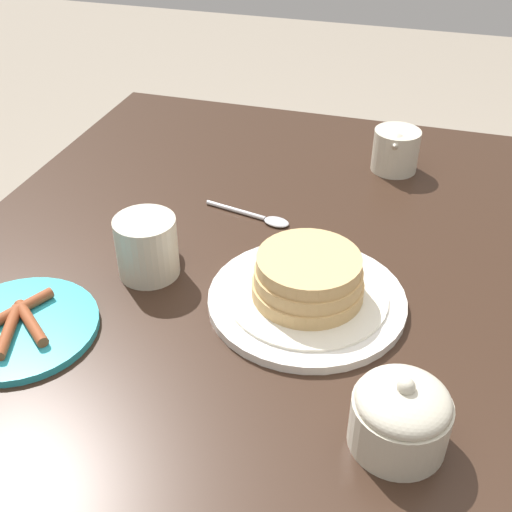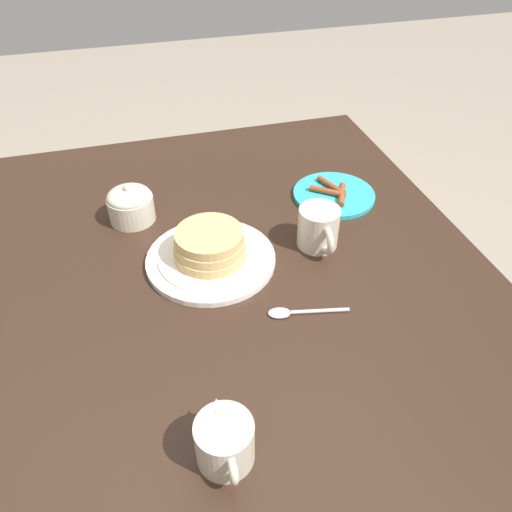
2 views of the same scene
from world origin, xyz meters
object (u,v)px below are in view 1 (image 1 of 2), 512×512
(side_plate_bacon, at_px, (21,327))
(creamer_pitcher, at_px, (396,149))
(coffee_mug, at_px, (148,245))
(pancake_plate, at_px, (308,287))
(spoon, at_px, (261,218))
(sugar_bowl, at_px, (401,415))

(side_plate_bacon, distance_m, creamer_pitcher, 0.67)
(coffee_mug, xyz_separation_m, creamer_pitcher, (0.39, -0.28, -0.01))
(side_plate_bacon, bearing_deg, pancake_plate, -64.96)
(side_plate_bacon, bearing_deg, spoon, -32.67)
(sugar_bowl, xyz_separation_m, spoon, (0.36, 0.25, -0.04))
(pancake_plate, xyz_separation_m, sugar_bowl, (-0.19, -0.14, 0.01))
(pancake_plate, bearing_deg, spoon, 32.42)
(coffee_mug, bearing_deg, creamer_pitcher, -35.79)
(side_plate_bacon, height_order, sugar_bowl, sugar_bowl)
(spoon, bearing_deg, coffee_mug, 147.41)
(side_plate_bacon, relative_size, creamer_pitcher, 1.66)
(spoon, bearing_deg, pancake_plate, -147.58)
(creamer_pitcher, bearing_deg, side_plate_bacon, 145.05)
(coffee_mug, xyz_separation_m, spoon, (0.17, -0.11, -0.04))
(coffee_mug, bearing_deg, side_plate_bacon, 147.23)
(sugar_bowl, height_order, spoon, sugar_bowl)
(sugar_bowl, bearing_deg, side_plate_bacon, 85.54)
(coffee_mug, relative_size, creamer_pitcher, 1.00)
(spoon, bearing_deg, sugar_bowl, -145.75)
(pancake_plate, relative_size, coffee_mug, 2.24)
(pancake_plate, relative_size, sugar_bowl, 2.58)
(pancake_plate, height_order, sugar_bowl, sugar_bowl)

